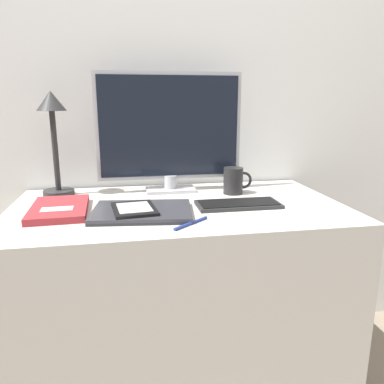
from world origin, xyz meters
TOP-DOWN VIEW (x-y plane):
  - wall_back at (0.00, 0.58)m, footprint 3.60×0.05m
  - desk at (0.00, 0.23)m, footprint 1.11×0.62m
  - monitor at (0.00, 0.43)m, footprint 0.55×0.11m
  - keyboard at (0.20, 0.18)m, footprint 0.28×0.12m
  - laptop at (-0.12, 0.14)m, footprint 0.32×0.25m
  - ereader at (-0.15, 0.13)m, footprint 0.14×0.18m
  - desk_lamp at (-0.42, 0.44)m, footprint 0.11×0.11m
  - notebook at (-0.38, 0.21)m, footprint 0.18×0.27m
  - coffee_mug at (0.23, 0.35)m, footprint 0.11×0.07m
  - pen at (0.01, 0.01)m, footprint 0.11×0.10m

SIDE VIEW (x-z plane):
  - desk at x=0.00m, z-range 0.00..0.72m
  - pen at x=0.01m, z-range 0.72..0.73m
  - keyboard at x=0.20m, z-range 0.72..0.73m
  - laptop at x=-0.12m, z-range 0.72..0.73m
  - notebook at x=-0.38m, z-range 0.72..0.74m
  - ereader at x=-0.15m, z-range 0.73..0.74m
  - coffee_mug at x=0.23m, z-range 0.72..0.82m
  - monitor at x=0.00m, z-range 0.72..1.17m
  - desk_lamp at x=-0.42m, z-range 0.78..1.15m
  - wall_back at x=0.00m, z-range 0.00..2.40m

